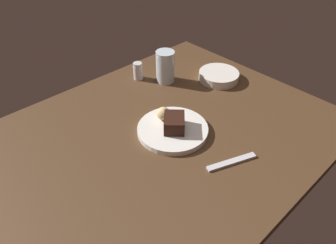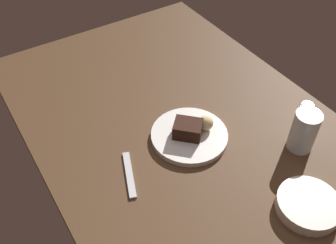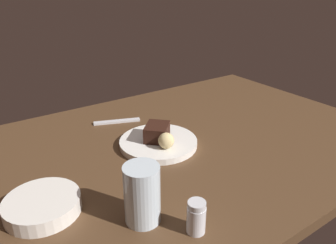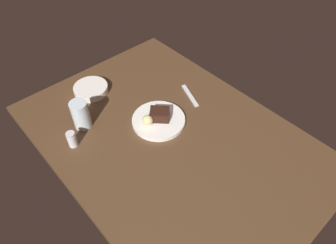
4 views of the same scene
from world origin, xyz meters
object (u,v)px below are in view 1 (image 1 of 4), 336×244
Objects in this scene: water_glass at (165,67)px; dessert_spoon at (232,162)px; bread_roll at (163,114)px; dessert_plate at (173,130)px; side_bowl at (219,76)px; chocolate_cake_slice at (174,123)px; salt_shaker at (138,71)px.

dessert_spoon is at bearing 69.85° from water_glass.
bread_roll is 0.29× the size of dessert_spoon.
dessert_spoon is at bearing 94.28° from bread_roll.
dessert_spoon is (-2.68, 20.89, -0.52)cm from dessert_plate.
water_glass is at bearing -134.12° from bread_roll.
dessert_plate is at bearing 16.85° from side_bowl.
dessert_plate is 3.11cm from chocolate_cake_slice.
salt_shaker is (-11.89, -27.42, -0.59)cm from bread_roll.
bread_roll is at bearing -97.41° from chocolate_cake_slice.
bread_roll is at bearing 66.57° from salt_shaker.
side_bowl is 44.93cm from dessert_spoon.
chocolate_cake_slice reaches higher than dessert_spoon.
bread_roll reaches higher than dessert_plate.
dessert_spoon is (32.10, 31.42, -1.26)cm from side_bowl.
water_glass is (-6.55, 8.41, 2.77)cm from salt_shaker.
salt_shaker reaches higher than chocolate_cake_slice.
chocolate_cake_slice is at bearing 118.42° from dessert_spoon.
bread_roll is at bearing -98.35° from dessert_plate.
dessert_plate is at bearing 81.65° from bread_roll.
bread_roll is at bearing 45.88° from water_glass.
bread_roll is at bearing 9.15° from side_bowl.
side_bowl is (-34.78, -10.53, 0.74)cm from dessert_plate.
salt_shaker reaches higher than bread_roll.
salt_shaker is at bearing -110.88° from chocolate_cake_slice.
salt_shaker is 0.55× the size of water_glass.
dessert_plate is at bearing -89.80° from chocolate_cake_slice.
dessert_plate is 1.81× the size of water_glass.
side_bowl is at bearing -162.21° from chocolate_cake_slice.
water_glass is at bearing 90.73° from dessert_spoon.
bread_roll is 29.89cm from salt_shaker.
salt_shaker is at bearing -113.43° from bread_roll.
chocolate_cake_slice is at bearing 52.16° from water_glass.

